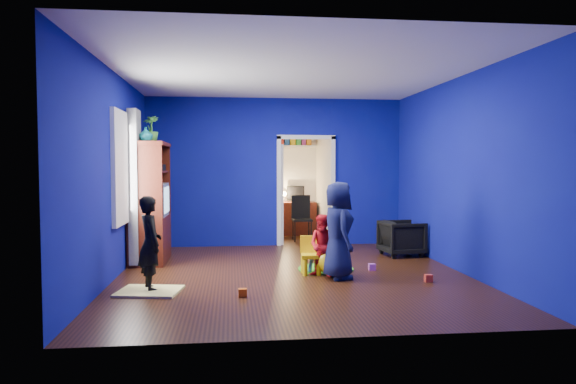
{
  "coord_description": "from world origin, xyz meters",
  "views": [
    {
      "loc": [
        -0.88,
        -7.31,
        1.59
      ],
      "look_at": [
        -0.02,
        0.4,
        1.18
      ],
      "focal_mm": 32.0,
      "sensor_mm": 36.0,
      "label": 1
    }
  ],
  "objects": [
    {
      "name": "armchair",
      "position": [
        2.1,
        1.36,
        0.31
      ],
      "size": [
        0.75,
        0.73,
        0.62
      ],
      "primitive_type": "imported",
      "rotation": [
        0.0,
        0.0,
        1.68
      ],
      "color": "black",
      "rests_on": "floor"
    },
    {
      "name": "hopper_ball",
      "position": [
        0.56,
        -0.06,
        0.21
      ],
      "size": [
        0.43,
        0.43,
        0.43
      ],
      "primitive_type": "sphere",
      "color": "yellow",
      "rests_on": "floor"
    },
    {
      "name": "play_mat",
      "position": [
        0.55,
        0.31,
        0.01
      ],
      "size": [
        0.84,
        0.84,
        0.02
      ],
      "primitive_type": "cylinder",
      "color": "green",
      "rests_on": "floor"
    },
    {
      "name": "desk_monitor",
      "position": [
        0.6,
        4.38,
        0.95
      ],
      "size": [
        0.4,
        0.05,
        0.32
      ],
      "primitive_type": "cube",
      "color": "black",
      "rests_on": "study_desk"
    },
    {
      "name": "yellow_blanket",
      "position": [
        -1.9,
        -0.83,
        0.01
      ],
      "size": [
        0.84,
        0.72,
        0.03
      ],
      "primitive_type": "cube",
      "rotation": [
        0.0,
        0.0,
        -0.17
      ],
      "color": "#F2E07A",
      "rests_on": "floor"
    },
    {
      "name": "toy_0",
      "position": [
        1.79,
        -0.66,
        0.05
      ],
      "size": [
        0.1,
        0.08,
        0.1
      ],
      "primitive_type": "cube",
      "color": "#F03F28",
      "rests_on": "floor"
    },
    {
      "name": "toy_arch",
      "position": [
        0.55,
        0.31,
        0.02
      ],
      "size": [
        0.63,
        0.5,
        0.76
      ],
      "primitive_type": "torus",
      "rotation": [
        1.57,
        0.0,
        0.66
      ],
      "color": "#3F8CD8",
      "rests_on": "floor"
    },
    {
      "name": "tv_armoire",
      "position": [
        -2.21,
        1.28,
        0.98
      ],
      "size": [
        0.58,
        1.14,
        1.96
      ],
      "primitive_type": "cube",
      "color": "#390F09",
      "rests_on": "floor"
    },
    {
      "name": "wall_back",
      "position": [
        0.0,
        2.75,
        1.45
      ],
      "size": [
        5.0,
        0.02,
        2.9
      ],
      "primitive_type": "cube",
      "color": "#0B0D7F",
      "rests_on": "floor"
    },
    {
      "name": "toy_1",
      "position": [
        -0.75,
        -1.18,
        0.05
      ],
      "size": [
        0.1,
        0.08,
        0.1
      ],
      "primitive_type": "cube",
      "color": "#DC560B",
      "rests_on": "floor"
    },
    {
      "name": "curtain",
      "position": [
        -2.37,
        0.9,
        1.25
      ],
      "size": [
        0.14,
        0.42,
        2.4
      ],
      "primitive_type": "cube",
      "color": "slate",
      "rests_on": "floor"
    },
    {
      "name": "doorway",
      "position": [
        0.6,
        2.75,
        1.05
      ],
      "size": [
        1.16,
        0.1,
        2.1
      ],
      "primitive_type": "cube",
      "color": "white",
      "rests_on": "floor"
    },
    {
      "name": "window_left",
      "position": [
        -2.48,
        0.35,
        1.55
      ],
      "size": [
        0.03,
        0.95,
        1.55
      ],
      "primitive_type": "cube",
      "color": "white",
      "rests_on": "wall_left"
    },
    {
      "name": "floor",
      "position": [
        0.0,
        0.0,
        0.0
      ],
      "size": [
        5.0,
        5.5,
        0.01
      ],
      "primitive_type": "cube",
      "color": "black",
      "rests_on": "ground"
    },
    {
      "name": "alcove",
      "position": [
        0.6,
        3.62,
        1.25
      ],
      "size": [
        1.0,
        1.75,
        2.5
      ],
      "primitive_type": null,
      "color": "silver",
      "rests_on": "floor"
    },
    {
      "name": "vase",
      "position": [
        -2.21,
        0.98,
        2.07
      ],
      "size": [
        0.23,
        0.23,
        0.23
      ],
      "primitive_type": "imported",
      "rotation": [
        0.0,
        0.0,
        -0.05
      ],
      "color": "#0C5C60",
      "rests_on": "tv_armoire"
    },
    {
      "name": "child_navy",
      "position": [
        0.61,
        -0.31,
        0.68
      ],
      "size": [
        0.49,
        0.7,
        1.36
      ],
      "primitive_type": "imported",
      "rotation": [
        0.0,
        0.0,
        1.66
      ],
      "color": "#0E1136",
      "rests_on": "floor"
    },
    {
      "name": "book_shelf",
      "position": [
        0.6,
        4.37,
        2.02
      ],
      "size": [
        0.88,
        0.24,
        0.04
      ],
      "primitive_type": "cube",
      "color": "white",
      "rests_on": "study_desk"
    },
    {
      "name": "study_desk",
      "position": [
        0.6,
        4.26,
        0.38
      ],
      "size": [
        0.88,
        0.44,
        0.75
      ],
      "primitive_type": "cube",
      "color": "#3D140A",
      "rests_on": "floor"
    },
    {
      "name": "wall_right",
      "position": [
        2.5,
        0.0,
        1.45
      ],
      "size": [
        0.02,
        5.5,
        2.9
      ],
      "primitive_type": "cube",
      "color": "#0B0D7F",
      "rests_on": "floor"
    },
    {
      "name": "desk_lamp",
      "position": [
        0.32,
        4.32,
        0.93
      ],
      "size": [
        0.14,
        0.14,
        0.14
      ],
      "primitive_type": "sphere",
      "color": "#FFD88C",
      "rests_on": "study_desk"
    },
    {
      "name": "child_black",
      "position": [
        -1.9,
        -0.73,
        0.6
      ],
      "size": [
        0.44,
        0.52,
        1.2
      ],
      "primitive_type": "imported",
      "rotation": [
        0.0,
        0.0,
        1.97
      ],
      "color": "black",
      "rests_on": "floor"
    },
    {
      "name": "toddler_red",
      "position": [
        0.42,
        -0.2,
        0.44
      ],
      "size": [
        0.54,
        0.51,
        0.89
      ],
      "primitive_type": "imported",
      "rotation": [
        0.0,
        0.0,
        -0.52
      ],
      "color": "red",
      "rests_on": "floor"
    },
    {
      "name": "wall_front",
      "position": [
        0.0,
        -2.75,
        1.45
      ],
      "size": [
        5.0,
        0.02,
        2.9
      ],
      "primitive_type": "cube",
      "color": "#0B0D7F",
      "rests_on": "floor"
    },
    {
      "name": "potted_plant",
      "position": [
        -2.21,
        1.5,
        2.19
      ],
      "size": [
        0.31,
        0.31,
        0.46
      ],
      "primitive_type": "imported",
      "rotation": [
        0.0,
        0.0,
        -0.26
      ],
      "color": "#3B8A32",
      "rests_on": "tv_armoire"
    },
    {
      "name": "toy_3",
      "position": [
        1.23,
        0.17,
        0.05
      ],
      "size": [
        0.1,
        0.08,
        0.1
      ],
      "primitive_type": "cube",
      "color": "#D350D6",
      "rests_on": "floor"
    },
    {
      "name": "wall_left",
      "position": [
        -2.5,
        0.0,
        1.45
      ],
      "size": [
        0.02,
        5.5,
        2.9
      ],
      "primitive_type": "cube",
      "color": "#0B0D7F",
      "rests_on": "floor"
    },
    {
      "name": "ceiling",
      "position": [
        0.0,
        0.0,
        2.9
      ],
      "size": [
        5.0,
        5.5,
        0.01
      ],
      "primitive_type": "cube",
      "color": "white",
      "rests_on": "wall_back"
    },
    {
      "name": "crt_tv",
      "position": [
        -2.17,
        1.28,
        1.02
      ],
      "size": [
        0.46,
        0.7,
        0.54
      ],
      "primitive_type": "cube",
      "color": "silver",
      "rests_on": "tv_armoire"
    },
    {
      "name": "toy_2",
      "position": [
        0.87,
        0.83,
        0.06
      ],
      "size": [
        0.11,
        0.11,
        0.11
      ],
      "primitive_type": "sphere",
      "color": "green",
      "rests_on": "floor"
    },
    {
      "name": "kid_chair",
      "position": [
        0.27,
        0.0,
        0.25
      ],
      "size": [
        0.3,
        0.3,
        0.5
      ],
      "primitive_type": "cube",
      "rotation": [
        0.0,
        0.0,
        -0.09
      ],
      "color": "yellow",
      "rests_on": "floor"
    },
    {
      "name": "folding_chair",
      "position": [
        0.6,
        3.3,
        0.46
      ],
      "size": [
        0.4,
        0.4,
        0.92
      ],
      "primitive_type": "cube",
      "color": "black",
      "rests_on": "floor"
    }
  ]
}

